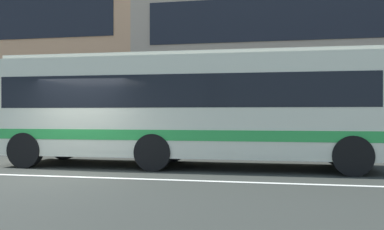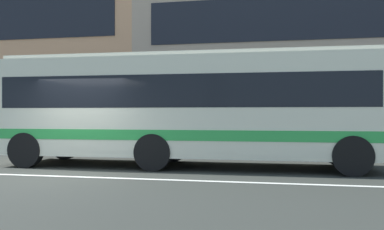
# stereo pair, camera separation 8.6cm
# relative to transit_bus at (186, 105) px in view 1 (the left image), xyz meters

# --- Properties ---
(ground_plane) EXTENTS (160.00, 160.00, 0.00)m
(ground_plane) POSITION_rel_transit_bus_xyz_m (-2.68, -2.57, -1.78)
(ground_plane) COLOR #2C2E29
(lane_centre_line) EXTENTS (60.00, 0.16, 0.01)m
(lane_centre_line) POSITION_rel_transit_bus_xyz_m (-2.68, -2.57, -1.77)
(lane_centre_line) COLOR silver
(lane_centre_line) RESTS_ON ground_plane
(apartment_block_left) EXTENTS (21.87, 11.72, 11.18)m
(apartment_block_left) POSITION_rel_transit_bus_xyz_m (-15.32, 13.38, 3.81)
(apartment_block_left) COLOR tan
(apartment_block_left) RESTS_ON ground_plane
(apartment_block_right) EXTENTS (24.67, 11.72, 10.07)m
(apartment_block_right) POSITION_rel_transit_bus_xyz_m (7.95, 13.38, 3.26)
(apartment_block_right) COLOR tan
(apartment_block_right) RESTS_ON ground_plane
(transit_bus) EXTENTS (10.88, 2.76, 3.22)m
(transit_bus) POSITION_rel_transit_bus_xyz_m (0.00, 0.00, 0.00)
(transit_bus) COLOR beige
(transit_bus) RESTS_ON ground_plane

